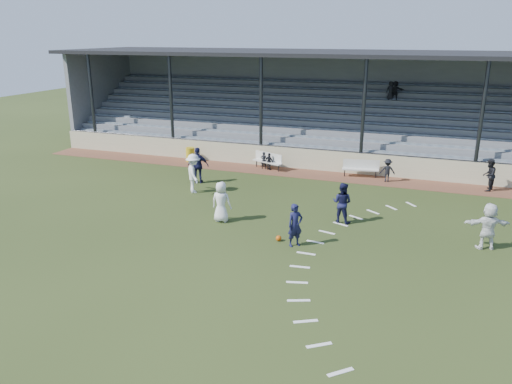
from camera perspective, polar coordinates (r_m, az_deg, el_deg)
ground at (r=19.23m, az=-2.55°, el=-5.83°), size 90.00×90.00×0.00m
cinder_track at (r=28.66m, az=5.46°, el=2.12°), size 34.00×2.00×0.02m
retaining_wall at (r=29.50m, az=6.01°, el=3.74°), size 34.00×0.18×1.20m
bench_left at (r=29.41m, az=1.39°, el=3.76°), size 2.01×1.18×0.95m
bench_right at (r=28.36m, az=11.89°, el=2.85°), size 2.04×0.77×0.95m
trash_bin at (r=31.44m, az=-7.52°, el=4.28°), size 0.54×0.54×0.87m
football at (r=19.36m, az=2.60°, el=-5.31°), size 0.22×0.22×0.22m
player_white_lead at (r=21.11m, az=-3.99°, el=-1.13°), size 0.86×0.56×1.75m
player_navy_lead at (r=18.72m, az=4.50°, el=-3.80°), size 0.71×0.71×1.66m
player_navy_mid at (r=21.27m, az=9.81°, el=-1.21°), size 0.95×0.80×1.74m
player_white_wing at (r=25.10m, az=-7.15°, el=2.12°), size 1.35×1.46×1.97m
player_navy_wing at (r=26.70m, az=-6.63°, el=3.03°), size 1.20×0.70×1.92m
player_white_back at (r=20.29m, az=25.01°, el=-3.55°), size 1.74×0.97×1.79m
official at (r=27.78m, az=25.08°, el=1.77°), size 0.83×0.95×1.64m
sub_left_near at (r=29.37m, az=0.89°, el=3.64°), size 0.42×0.32×1.03m
sub_left_far at (r=29.17m, az=1.52°, el=3.50°), size 0.63×0.44×0.99m
sub_right at (r=27.69m, az=14.78°, el=2.41°), size 0.90×0.64×1.25m
grandstand at (r=33.68m, az=8.08°, el=8.19°), size 34.60×9.00×6.61m
penalty_arc at (r=18.18m, az=9.66°, el=-7.50°), size 3.89×14.63×0.01m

